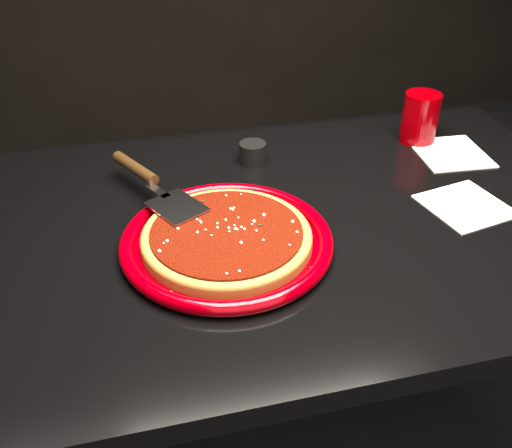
{
  "coord_description": "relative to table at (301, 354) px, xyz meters",
  "views": [
    {
      "loc": [
        -0.32,
        -0.85,
        1.35
      ],
      "look_at": [
        -0.11,
        -0.03,
        0.77
      ],
      "focal_mm": 40.0,
      "sensor_mm": 36.0,
      "label": 1
    }
  ],
  "objects": [
    {
      "name": "basil_flecks",
      "position": [
        -0.17,
        -0.06,
        0.41
      ],
      "size": [
        0.23,
        0.23,
        0.0
      ],
      "primitive_type": null,
      "color": "black",
      "rests_on": "plate"
    },
    {
      "name": "plate",
      "position": [
        -0.17,
        -0.06,
        0.39
      ],
      "size": [
        0.39,
        0.39,
        0.03
      ],
      "primitive_type": "cylinder",
      "rotation": [
        0.0,
        0.0,
        0.06
      ],
      "color": "#6F0005",
      "rests_on": "table"
    },
    {
      "name": "pizza_crust",
      "position": [
        -0.17,
        -0.06,
        0.39
      ],
      "size": [
        0.32,
        0.32,
        0.01
      ],
      "primitive_type": "cylinder",
      "rotation": [
        0.0,
        0.0,
        0.06
      ],
      "color": "brown",
      "rests_on": "plate"
    },
    {
      "name": "pizza_server",
      "position": [
        -0.28,
        0.11,
        0.42
      ],
      "size": [
        0.24,
        0.34,
        0.03
      ],
      "primitive_type": null,
      "rotation": [
        0.0,
        0.0,
        0.49
      ],
      "color": "#B5B8BC",
      "rests_on": "plate"
    },
    {
      "name": "napkin_a",
      "position": [
        0.31,
        -0.04,
        0.38
      ],
      "size": [
        0.17,
        0.17,
        0.0
      ],
      "primitive_type": "cube",
      "rotation": [
        0.0,
        0.0,
        0.19
      ],
      "color": "silver",
      "rests_on": "table"
    },
    {
      "name": "napkin_b",
      "position": [
        0.39,
        0.17,
        0.38
      ],
      "size": [
        0.16,
        0.17,
        0.0
      ],
      "primitive_type": "cube",
      "rotation": [
        0.0,
        0.0,
        -0.08
      ],
      "color": "silver",
      "rests_on": "table"
    },
    {
      "name": "table",
      "position": [
        0.0,
        0.0,
        0.0
      ],
      "size": [
        1.2,
        0.8,
        0.75
      ],
      "primitive_type": "cube",
      "color": "black",
      "rests_on": "floor"
    },
    {
      "name": "cup",
      "position": [
        0.35,
        0.25,
        0.43
      ],
      "size": [
        0.09,
        0.09,
        0.12
      ],
      "primitive_type": "cylinder",
      "rotation": [
        0.0,
        0.0,
        -0.1
      ],
      "color": "#810003",
      "rests_on": "table"
    },
    {
      "name": "pizza_sauce",
      "position": [
        -0.17,
        -0.06,
        0.41
      ],
      "size": [
        0.28,
        0.28,
        0.01
      ],
      "primitive_type": "cylinder",
      "rotation": [
        0.0,
        0.0,
        0.06
      ],
      "color": "#601307",
      "rests_on": "plate"
    },
    {
      "name": "ramekin",
      "position": [
        -0.05,
        0.24,
        0.4
      ],
      "size": [
        0.07,
        0.07,
        0.05
      ],
      "primitive_type": "cylinder",
      "rotation": [
        0.0,
        0.0,
        0.21
      ],
      "color": "black",
      "rests_on": "table"
    },
    {
      "name": "parmesan_dusting",
      "position": [
        -0.17,
        -0.06,
        0.41
      ],
      "size": [
        0.26,
        0.26,
        0.01
      ],
      "primitive_type": null,
      "color": "#F0E7BC",
      "rests_on": "plate"
    },
    {
      "name": "pizza_crust_rim",
      "position": [
        -0.17,
        -0.06,
        0.4
      ],
      "size": [
        0.32,
        0.32,
        0.02
      ],
      "primitive_type": "torus",
      "rotation": [
        0.0,
        0.0,
        0.06
      ],
      "color": "brown",
      "rests_on": "plate"
    }
  ]
}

